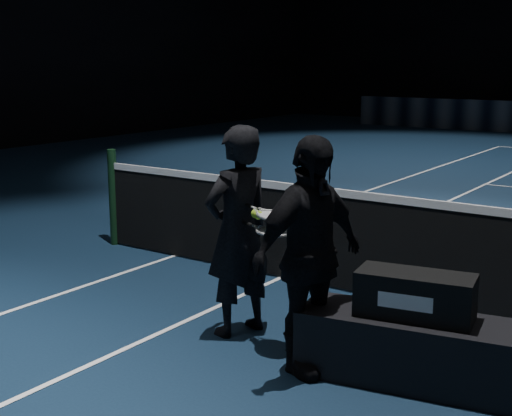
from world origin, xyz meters
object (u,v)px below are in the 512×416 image
(player_bench, at_px, (412,349))
(tennis_balls, at_px, (258,212))
(player_b, at_px, (309,256))
(racket_bag, at_px, (415,295))
(racket_lower, at_px, (273,232))
(player_a, at_px, (238,231))
(racket_upper, at_px, (274,216))

(player_bench, height_order, tennis_balls, tennis_balls)
(player_b, distance_m, tennis_balls, 0.63)
(racket_bag, relative_size, racket_lower, 1.10)
(racket_lower, bearing_deg, player_b, 0.00)
(player_bench, height_order, player_a, player_a)
(racket_upper, bearing_deg, player_b, -9.08)
(player_b, relative_size, racket_lower, 2.39)
(racket_bag, xyz_separation_m, tennis_balls, (-1.22, -0.04, 0.41))
(racket_lower, bearing_deg, racket_upper, 141.34)
(player_bench, xyz_separation_m, racket_upper, (-1.07, -0.05, 0.78))
(racket_lower, bearing_deg, racket_bag, 25.58)
(player_a, relative_size, racket_upper, 2.39)
(tennis_balls, bearing_deg, player_b, -20.25)
(racket_bag, bearing_deg, tennis_balls, 171.38)
(player_b, bearing_deg, player_a, 84.67)
(racket_bag, height_order, player_a, player_a)
(racket_upper, bearing_deg, tennis_balls, -170.43)
(player_a, bearing_deg, player_bench, 104.28)
(player_bench, distance_m, racket_bag, 0.38)
(tennis_balls, bearing_deg, racket_upper, -6.19)
(racket_lower, relative_size, racket_upper, 1.00)
(player_b, relative_size, tennis_balls, 13.55)
(player_bench, distance_m, player_b, 0.92)
(racket_bag, relative_size, player_a, 0.46)
(player_bench, bearing_deg, racket_bag, 0.00)
(racket_lower, distance_m, racket_upper, 0.12)
(player_a, xyz_separation_m, player_b, (0.80, -0.29, 0.00))
(racket_lower, bearing_deg, player_bench, 25.58)
(racket_upper, relative_size, tennis_balls, 5.67)
(player_bench, xyz_separation_m, tennis_balls, (-1.22, -0.04, 0.78))
(racket_lower, xyz_separation_m, tennis_balls, (-0.18, 0.07, 0.11))
(player_a, bearing_deg, tennis_balls, 87.46)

